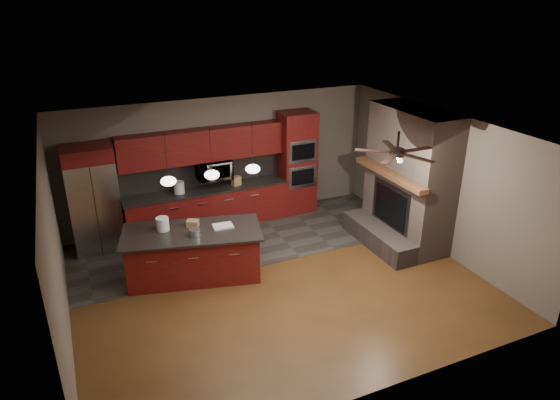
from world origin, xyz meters
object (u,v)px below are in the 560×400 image
kitchen_island (193,254)px  counter_box (236,181)px  refrigerator (94,199)px  paint_can (195,232)px  cardboard_box (193,224)px  oven_tower (297,163)px  paint_tray (223,226)px  counter_bucket (179,187)px  white_bucket (163,224)px  microwave (214,169)px

kitchen_island → counter_box: 2.44m
refrigerator → paint_can: bearing=-53.8°
cardboard_box → counter_box: (1.43, 1.70, 0.02)m
oven_tower → counter_box: size_ratio=11.63×
paint_tray → cardboard_box: size_ratio=1.70×
refrigerator → counter_bucket: refrigerator is taller
oven_tower → kitchen_island: (-3.00, -1.90, -0.73)m
paint_can → counter_box: bearing=54.1°
refrigerator → counter_bucket: size_ratio=8.55×
paint_can → white_bucket: bearing=135.7°
paint_can → counter_bucket: counter_bucket is taller
white_bucket → paint_can: 0.65m
white_bucket → counter_box: size_ratio=1.19×
white_bucket → paint_can: white_bucket is taller
microwave → paint_can: size_ratio=3.70×
refrigerator → white_bucket: (1.02, -1.58, -0.04)m
microwave → counter_box: bearing=-12.1°
paint_tray → white_bucket: bearing=167.2°
microwave → paint_can: 2.41m
paint_tray → microwave: bearing=81.4°
paint_can → paint_tray: 0.57m
kitchen_island → refrigerator: bearing=142.8°
refrigerator → oven_tower: bearing=0.9°
paint_can → counter_bucket: (0.23, 2.11, 0.04)m
oven_tower → white_bucket: 3.84m
oven_tower → kitchen_island: bearing=-147.7°
oven_tower → white_bucket: (-3.46, -1.65, -0.15)m
refrigerator → cardboard_box: (1.54, -1.67, -0.10)m
paint_tray → counter_box: (0.94, 1.92, 0.06)m
refrigerator → kitchen_island: bearing=-51.0°
kitchen_island → paint_tray: 0.74m
microwave → counter_box: size_ratio=3.58×
white_bucket → counter_bucket: (0.69, 1.66, -0.01)m
kitchen_island → cardboard_box: (0.06, 0.16, 0.52)m
oven_tower → microwave: bearing=178.3°
white_bucket → paint_tray: bearing=-17.2°
paint_tray → cardboard_box: cardboard_box is taller
white_bucket → paint_tray: white_bucket is taller
kitchen_island → cardboard_box: cardboard_box is taller
oven_tower → white_bucket: bearing=-154.5°
counter_bucket → oven_tower: bearing=-0.2°
oven_tower → microwave: oven_tower is taller
kitchen_island → white_bucket: (-0.46, 0.25, 0.58)m
microwave → refrigerator: bearing=-177.0°
refrigerator → kitchen_island: (1.48, -1.83, -0.62)m
kitchen_island → counter_box: bearing=65.0°
refrigerator → kitchen_island: refrigerator is taller
white_bucket → paint_tray: 1.07m
cardboard_box → counter_bucket: 1.76m
paint_can → cardboard_box: cardboard_box is taller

